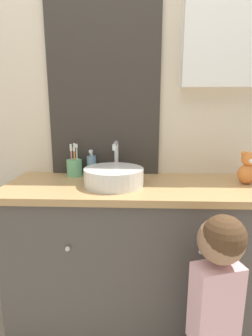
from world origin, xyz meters
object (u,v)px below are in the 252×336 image
at_px(toothbrush_holder, 74,167).
at_px(soap_dispenser, 92,165).
at_px(child_figure, 217,290).
at_px(sink_basin, 114,176).
at_px(teddy_bear, 248,168).

xyz_separation_m(toothbrush_holder, soap_dispenser, (0.10, 0.03, 0.01)).
bearing_deg(child_figure, toothbrush_holder, 140.87).
bearing_deg(sink_basin, teddy_bear, 3.73).
height_order(child_figure, teddy_bear, teddy_bear).
height_order(soap_dispenser, child_figure, soap_dispenser).
relative_size(sink_basin, toothbrush_holder, 1.88).
relative_size(soap_dispenser, child_figure, 0.17).
distance_m(sink_basin, child_figure, 0.70).
relative_size(sink_basin, teddy_bear, 2.04).
distance_m(sink_basin, teddy_bear, 0.71).
bearing_deg(sink_basin, soap_dispenser, 126.90).
bearing_deg(teddy_bear, toothbrush_holder, 172.25).
bearing_deg(sink_basin, toothbrush_holder, 145.04).
distance_m(soap_dispenser, teddy_bear, 0.87).
distance_m(toothbrush_holder, child_figure, 0.97).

